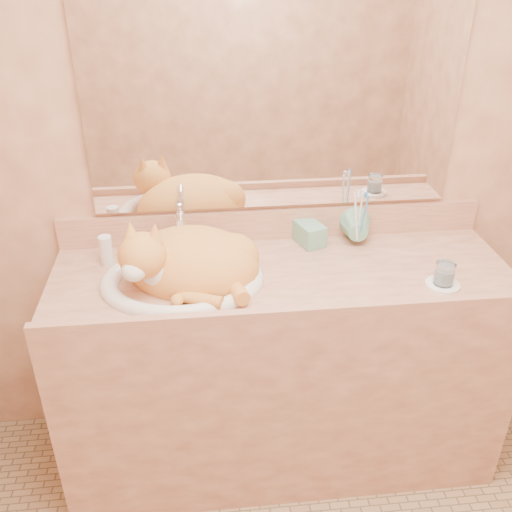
{
  "coord_description": "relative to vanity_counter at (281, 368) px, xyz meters",
  "views": [
    {
      "loc": [
        -0.28,
        -0.94,
        1.86
      ],
      "look_at": [
        -0.1,
        0.7,
        0.93
      ],
      "focal_mm": 40.0,
      "sensor_mm": 36.0,
      "label": 1
    }
  ],
  "objects": [
    {
      "name": "wall_back",
      "position": [
        0.0,
        0.28,
        0.82
      ],
      "size": [
        2.4,
        0.02,
        2.5
      ],
      "primitive_type": "cube",
      "color": "#9C6346",
      "rests_on": "ground"
    },
    {
      "name": "water_glass",
      "position": [
        0.51,
        -0.14,
        0.47
      ],
      "size": [
        0.06,
        0.06,
        0.08
      ],
      "primitive_type": "cylinder",
      "color": "silver",
      "rests_on": "saucer"
    },
    {
      "name": "faucet",
      "position": [
        -0.34,
        0.19,
        0.51
      ],
      "size": [
        0.06,
        0.13,
        0.18
      ],
      "primitive_type": null,
      "rotation": [
        0.0,
        0.0,
        0.13
      ],
      "color": "silver",
      "rests_on": "vanity_counter"
    },
    {
      "name": "vanity_counter",
      "position": [
        0.0,
        0.0,
        0.0
      ],
      "size": [
        1.6,
        0.55,
        0.85
      ],
      "primitive_type": null,
      "color": "#945942",
      "rests_on": "floor"
    },
    {
      "name": "cat",
      "position": [
        -0.33,
        -0.01,
        0.5
      ],
      "size": [
        0.53,
        0.47,
        0.25
      ],
      "primitive_type": null,
      "rotation": [
        0.0,
        0.0,
        -0.26
      ],
      "color": "orange",
      "rests_on": "sink_basin"
    },
    {
      "name": "lotion_bottle",
      "position": [
        -0.61,
        0.13,
        0.48
      ],
      "size": [
        0.05,
        0.05,
        0.11
      ],
      "primitive_type": "cylinder",
      "color": "silver",
      "rests_on": "vanity_counter"
    },
    {
      "name": "mirror",
      "position": [
        0.0,
        0.26,
        0.97
      ],
      "size": [
        1.3,
        0.02,
        0.8
      ],
      "primitive_type": "cube",
      "color": "white",
      "rests_on": "wall_back"
    },
    {
      "name": "toothbrushes",
      "position": [
        0.3,
        0.15,
        0.56
      ],
      "size": [
        0.04,
        0.04,
        0.23
      ],
      "primitive_type": null,
      "color": "silver",
      "rests_on": "toothbrush_cup"
    },
    {
      "name": "sink_basin",
      "position": [
        -0.34,
        -0.02,
        0.51
      ],
      "size": [
        0.58,
        0.51,
        0.17
      ],
      "primitive_type": null,
      "rotation": [
        0.0,
        0.0,
        -0.12
      ],
      "color": "white",
      "rests_on": "vanity_counter"
    },
    {
      "name": "saucer",
      "position": [
        0.51,
        -0.14,
        0.43
      ],
      "size": [
        0.11,
        0.11,
        0.01
      ],
      "primitive_type": "cylinder",
      "color": "white",
      "rests_on": "vanity_counter"
    },
    {
      "name": "toothbrush_cup",
      "position": [
        0.3,
        0.15,
        0.48
      ],
      "size": [
        0.14,
        0.14,
        0.11
      ],
      "primitive_type": "imported",
      "rotation": [
        0.0,
        0.0,
        -0.12
      ],
      "color": "#68A78B",
      "rests_on": "vanity_counter"
    },
    {
      "name": "soap_dispenser",
      "position": [
        0.15,
        0.15,
        0.52
      ],
      "size": [
        0.11,
        0.11,
        0.18
      ],
      "primitive_type": "imported",
      "rotation": [
        0.0,
        0.0,
        0.34
      ],
      "color": "#68A78B",
      "rests_on": "vanity_counter"
    }
  ]
}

